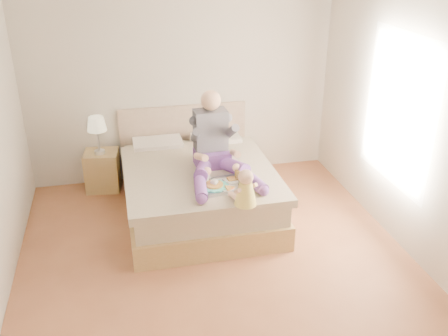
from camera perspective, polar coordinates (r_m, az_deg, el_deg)
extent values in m
cube|color=brown|center=(5.26, -0.93, -10.35)|extent=(4.00, 4.20, 0.01)
cube|color=beige|center=(6.57, -4.91, 10.10)|extent=(4.00, 0.02, 2.70)
cube|color=beige|center=(2.83, 7.99, -12.23)|extent=(4.00, 0.02, 2.70)
cube|color=beige|center=(5.35, 20.47, 5.00)|extent=(0.02, 4.20, 2.70)
cube|color=white|center=(5.49, 19.33, 6.21)|extent=(0.02, 1.30, 1.60)
cube|color=#FFEAD1|center=(5.48, 19.29, 6.21)|extent=(0.01, 1.18, 1.48)
cube|color=olive|center=(6.02, -2.97, -3.76)|extent=(1.68, 2.13, 0.28)
cube|color=tan|center=(5.90, -3.02, -1.55)|extent=(1.60, 2.05, 0.24)
cube|color=tan|center=(5.70, -2.79, -0.74)|extent=(1.70, 1.80, 0.09)
cube|color=silver|center=(6.45, -7.56, 2.54)|extent=(0.62, 0.40, 0.14)
cube|color=silver|center=(6.55, -0.94, 3.14)|extent=(0.62, 0.40, 0.14)
cube|color=gray|center=(6.83, -4.64, 3.18)|extent=(1.70, 0.08, 1.00)
cube|color=olive|center=(6.68, -13.70, -0.28)|extent=(0.47, 0.43, 0.52)
cylinder|color=silver|center=(6.53, -14.02, 1.79)|extent=(0.13, 0.13, 0.04)
cylinder|color=silver|center=(6.47, -14.17, 3.07)|extent=(0.03, 0.03, 0.27)
cone|color=#FFF7C7|center=(6.39, -14.38, 4.93)|extent=(0.24, 0.24, 0.17)
cube|color=#603586|center=(5.77, -1.37, 1.16)|extent=(0.40, 0.32, 0.18)
cube|color=#3E3D45|center=(5.71, -1.55, 4.30)|extent=(0.38, 0.24, 0.49)
sphere|color=#FAC39C|center=(5.56, -1.52, 7.74)|extent=(0.22, 0.22, 0.22)
cylinder|color=#603586|center=(5.53, -2.38, -0.13)|extent=(0.30, 0.55, 0.22)
cylinder|color=#603586|center=(5.17, -2.70, -2.22)|extent=(0.19, 0.48, 0.13)
sphere|color=#603586|center=(4.97, -2.57, -3.54)|extent=(0.11, 0.11, 0.11)
cylinder|color=#3E3D45|center=(5.53, -3.25, 3.78)|extent=(0.11, 0.31, 0.25)
cylinder|color=#FAC39C|center=(5.42, -2.65, 1.26)|extent=(0.12, 0.32, 0.17)
sphere|color=#FAC39C|center=(5.34, -1.94, -0.35)|extent=(0.09, 0.09, 0.09)
cylinder|color=#603586|center=(5.60, 0.87, 0.26)|extent=(0.34, 0.55, 0.22)
cylinder|color=#603586|center=(5.31, 3.32, -1.46)|extent=(0.23, 0.49, 0.13)
sphere|color=#603586|center=(5.14, 4.55, -2.59)|extent=(0.11, 0.11, 0.11)
cylinder|color=#3E3D45|center=(5.62, 0.83, 4.20)|extent=(0.14, 0.31, 0.25)
cylinder|color=#FAC39C|center=(5.52, 1.28, 1.70)|extent=(0.09, 0.32, 0.17)
sphere|color=#FAC39C|center=(5.42, 1.43, 0.05)|extent=(0.09, 0.09, 0.09)
cube|color=silver|center=(5.32, -0.07, -2.08)|extent=(0.54, 0.45, 0.01)
cylinder|color=#43C3B3|center=(5.29, -1.12, -2.08)|extent=(0.28, 0.28, 0.02)
cylinder|color=#C68F42|center=(5.28, -1.13, -1.90)|extent=(0.19, 0.19, 0.02)
cylinder|color=white|center=(5.37, -2.20, -1.19)|extent=(0.08, 0.08, 0.10)
torus|color=white|center=(5.38, -1.69, -1.08)|extent=(0.02, 0.07, 0.07)
cylinder|color=#8F6846|center=(5.35, -2.20, -0.75)|extent=(0.08, 0.08, 0.01)
cylinder|color=white|center=(5.42, 0.88, -1.38)|extent=(0.16, 0.16, 0.01)
cube|color=#C68F42|center=(5.41, 0.88, -1.23)|extent=(0.10, 0.09, 0.02)
cylinder|color=white|center=(5.23, 0.58, -2.44)|extent=(0.16, 0.16, 0.01)
ellipsoid|color=red|center=(5.22, 0.84, -2.33)|extent=(0.04, 0.03, 0.01)
cylinder|color=white|center=(5.41, 1.62, -0.80)|extent=(0.07, 0.07, 0.13)
cylinder|color=#C38920|center=(5.41, 1.62, -0.82)|extent=(0.07, 0.07, 0.12)
cylinder|color=white|center=(5.27, 2.02, -2.04)|extent=(0.07, 0.07, 0.04)
cylinder|color=#441A09|center=(5.27, 2.02, -2.05)|extent=(0.06, 0.06, 0.03)
cone|color=#F7E14E|center=(4.94, 2.48, -2.89)|extent=(0.23, 0.23, 0.24)
sphere|color=#FAC39C|center=(4.86, 2.52, -1.03)|extent=(0.15, 0.15, 0.15)
cylinder|color=#FAC39C|center=(5.03, 1.29, -3.33)|extent=(0.09, 0.18, 0.06)
sphere|color=#FAC39C|center=(5.09, 0.69, -2.97)|extent=(0.05, 0.05, 0.05)
cylinder|color=#FAC39C|center=(4.87, 1.58, -2.65)|extent=(0.06, 0.13, 0.10)
cylinder|color=#FAC39C|center=(5.08, 2.07, -3.06)|extent=(0.13, 0.17, 0.06)
sphere|color=#FAC39C|center=(5.14, 1.54, -2.68)|extent=(0.05, 0.05, 0.05)
cylinder|color=#FAC39C|center=(4.97, 3.24, -2.09)|extent=(0.11, 0.12, 0.10)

